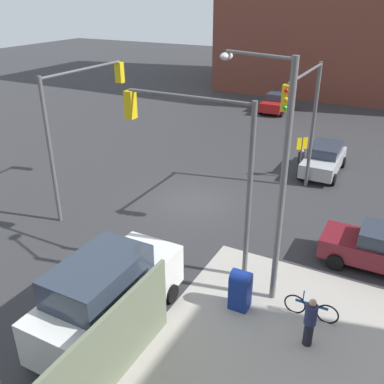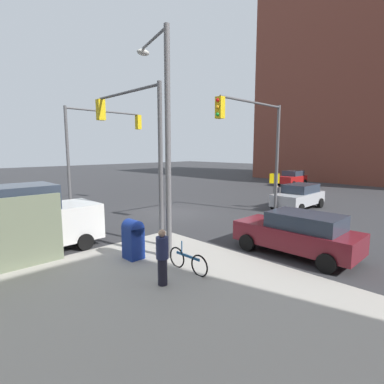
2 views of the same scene
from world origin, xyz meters
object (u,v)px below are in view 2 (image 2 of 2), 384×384
(sedan_maroon, at_px, (298,233))
(hatchback_silver, at_px, (299,196))
(street_lamp_corner, at_px, (164,127))
(mailbox_blue, at_px, (133,238))
(traffic_signal_nw_corner, at_px, (257,136))
(van_white_delivery, at_px, (20,222))
(traffic_signal_ne_corner, at_px, (133,133))
(traffic_signal_se_corner, at_px, (99,138))
(pedestrian_crossing, at_px, (162,257))
(sedan_red, at_px, (292,178))
(bicycle_leaning_on_fence, at_px, (188,261))
(pedestrian_waiting, at_px, (276,196))

(sedan_maroon, height_order, hatchback_silver, same)
(sedan_maroon, bearing_deg, street_lamp_corner, -45.60)
(mailbox_blue, height_order, sedan_maroon, sedan_maroon)
(mailbox_blue, bearing_deg, traffic_signal_nw_corner, -176.63)
(hatchback_silver, xyz_separation_m, van_white_delivery, (15.80, -3.06, 0.44))
(traffic_signal_ne_corner, bearing_deg, traffic_signal_nw_corner, 164.37)
(traffic_signal_se_corner, height_order, pedestrian_crossing, traffic_signal_se_corner)
(traffic_signal_se_corner, xyz_separation_m, mailbox_blue, (3.82, 9.50, -3.87))
(street_lamp_corner, xyz_separation_m, sedan_red, (-23.89, -7.17, -3.86))
(street_lamp_corner, xyz_separation_m, mailbox_blue, (1.11, -0.45, -3.94))
(traffic_signal_ne_corner, xyz_separation_m, mailbox_blue, (1.70, 2.40, -3.84))
(traffic_signal_se_corner, distance_m, van_white_delivery, 9.70)
(traffic_signal_ne_corner, distance_m, mailbox_blue, 4.84)
(bicycle_leaning_on_fence, bearing_deg, traffic_signal_se_corner, -105.40)
(bicycle_leaning_on_fence, bearing_deg, pedestrian_waiting, -163.41)
(mailbox_blue, relative_size, sedan_red, 0.37)
(traffic_signal_se_corner, bearing_deg, sedan_maroon, 93.11)
(traffic_signal_se_corner, xyz_separation_m, bicycle_leaning_on_fence, (3.22, 11.70, -4.29))
(traffic_signal_se_corner, height_order, sedan_red, traffic_signal_se_corner)
(traffic_signal_ne_corner, xyz_separation_m, sedan_maroon, (-2.85, 6.37, -3.76))
(sedan_red, distance_m, van_white_delivery, 27.97)
(traffic_signal_nw_corner, distance_m, sedan_maroon, 7.06)
(street_lamp_corner, bearing_deg, pedestrian_crossing, 48.86)
(pedestrian_crossing, bearing_deg, street_lamp_corner, -151.03)
(mailbox_blue, xyz_separation_m, hatchback_silver, (-13.06, -0.14, 0.08))
(traffic_signal_ne_corner, height_order, bicycle_leaning_on_fence, traffic_signal_ne_corner)
(sedan_red, relative_size, bicycle_leaning_on_fence, 2.20)
(traffic_signal_nw_corner, distance_m, traffic_signal_ne_corner, 7.05)
(sedan_red, height_order, bicycle_leaning_on_fence, sedan_red)
(pedestrian_crossing, bearing_deg, traffic_signal_ne_corner, -135.50)
(sedan_maroon, xyz_separation_m, hatchback_silver, (-8.51, -4.11, -0.00))
(bicycle_leaning_on_fence, bearing_deg, traffic_signal_nw_corner, -161.13)
(hatchback_silver, height_order, sedan_red, same)
(sedan_maroon, xyz_separation_m, pedestrian_crossing, (5.15, -1.57, 0.01))
(traffic_signal_se_corner, height_order, hatchback_silver, traffic_signal_se_corner)
(street_lamp_corner, bearing_deg, traffic_signal_se_corner, -105.27)
(traffic_signal_nw_corner, distance_m, van_white_delivery, 12.03)
(bicycle_leaning_on_fence, bearing_deg, traffic_signal_ne_corner, -103.46)
(street_lamp_corner, xyz_separation_m, bicycle_leaning_on_fence, (0.51, 1.75, -4.35))
(sedan_red, bearing_deg, sedan_maroon, 27.60)
(van_white_delivery, bearing_deg, traffic_signal_nw_corner, 166.48)
(traffic_signal_se_corner, distance_m, traffic_signal_ne_corner, 7.41)
(hatchback_silver, bearing_deg, van_white_delivery, -10.96)
(pedestrian_crossing, height_order, bicycle_leaning_on_fence, pedestrian_crossing)
(traffic_signal_ne_corner, relative_size, sedan_maroon, 1.46)
(hatchback_silver, bearing_deg, sedan_red, -151.13)
(pedestrian_waiting, bearing_deg, hatchback_silver, 118.50)
(street_lamp_corner, bearing_deg, sedan_maroon, 134.40)
(sedan_red, bearing_deg, pedestrian_crossing, 19.61)
(street_lamp_corner, relative_size, mailbox_blue, 5.59)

